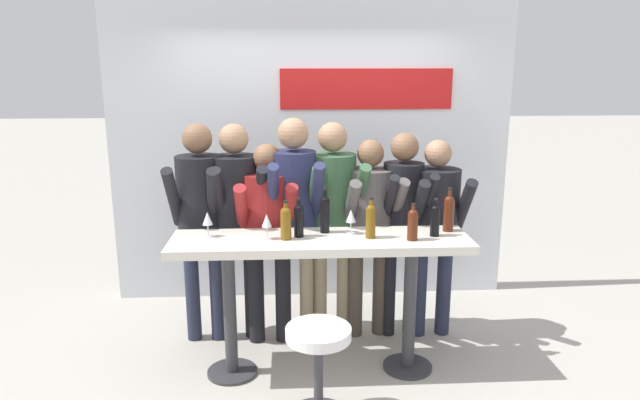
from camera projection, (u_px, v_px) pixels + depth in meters
The scene contains 22 objects.
ground_plane at pixel (321, 370), 4.17m from camera, with size 40.00×40.00×0.00m, color #B2ADA3.
back_wall at pixel (312, 145), 5.26m from camera, with size 3.67×0.12×2.89m.
tasting_table at pixel (321, 263), 3.98m from camera, with size 2.07×0.52×1.02m.
bar_stool at pixel (318, 359), 3.50m from camera, with size 0.42×0.42×0.63m.
person_far_left at pixel (200, 209), 4.40m from camera, with size 0.43×0.54×1.75m.
person_left at pixel (236, 209), 4.43m from camera, with size 0.50×0.60×1.75m.
person_center_left at pixel (268, 224), 4.39m from camera, with size 0.46×0.53×1.60m.
person_center at pixel (294, 206), 4.38m from camera, with size 0.43×0.56×1.80m.
person_center_right at pixel (332, 207), 4.48m from camera, with size 0.50×0.60×1.75m.
person_right at pixel (369, 218), 4.51m from camera, with size 0.49×0.57×1.62m.
person_far_right at pixel (403, 212), 4.49m from camera, with size 0.40×0.52×1.67m.
person_rightmost at pixel (435, 218), 4.50m from camera, with size 0.45×0.54×1.62m.
wine_bottle_0 at pixel (299, 219), 3.93m from camera, with size 0.07×0.07×0.28m.
wine_bottle_1 at pixel (435, 219), 3.95m from camera, with size 0.06×0.06×0.27m.
wine_bottle_2 at pixel (325, 213), 4.02m from camera, with size 0.07×0.07×0.33m.
wine_bottle_3 at pixel (286, 221), 3.87m from camera, with size 0.07×0.07×0.27m.
wine_bottle_4 at pixel (413, 223), 3.86m from camera, with size 0.07×0.07×0.26m.
wine_bottle_5 at pixel (449, 211), 4.06m from camera, with size 0.07×0.07×0.32m.
wine_bottle_6 at pixel (371, 219), 3.90m from camera, with size 0.07×0.07×0.29m.
wine_glass_0 at pixel (351, 217), 4.00m from camera, with size 0.07×0.07×0.18m.
wine_glass_1 at pixel (207, 219), 3.93m from camera, with size 0.07×0.07×0.18m.
wine_glass_2 at pixel (267, 221), 3.88m from camera, with size 0.07×0.07×0.18m.
Camera 1 is at (-0.22, -3.76, 2.19)m, focal length 32.00 mm.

